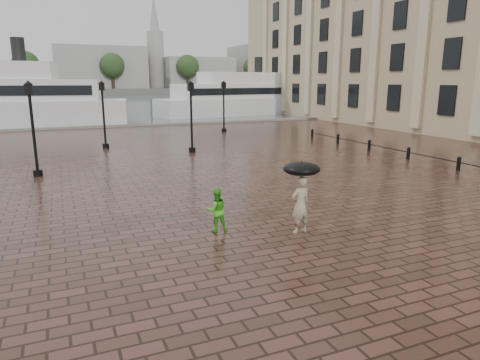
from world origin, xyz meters
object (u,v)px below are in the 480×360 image
Objects in this scene: street_lamps at (110,114)px; ferry_far at (241,97)px; child_pedestrian at (217,210)px; adult_pedestrian at (300,205)px.

street_lamps is 0.89× the size of ferry_far.
street_lamps is 15.95× the size of child_pedestrian.
adult_pedestrian is 1.31× the size of child_pedestrian.
child_pedestrian is at bearing -31.80° from adult_pedestrian.
adult_pedestrian is 2.55m from child_pedestrian.
child_pedestrian is 0.06× the size of ferry_far.
child_pedestrian is (0.97, -18.39, -1.65)m from street_lamps.
street_lamps is 18.49m from child_pedestrian.
street_lamps is at bearing -86.87° from adult_pedestrian.
street_lamps is 31.77m from ferry_far.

